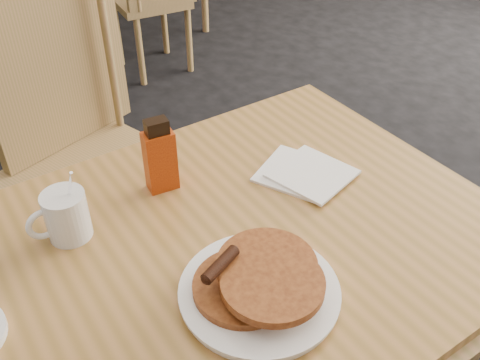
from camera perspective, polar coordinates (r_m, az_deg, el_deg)
name	(u,v)px	position (r m, az deg, el deg)	size (l,w,h in m)	color
main_table	(201,269)	(1.00, -4.22, -9.41)	(1.19, 0.81, 0.75)	#A5713A
chair_main_far	(79,129)	(1.62, -16.84, 5.27)	(0.58, 0.59, 1.01)	#9B7349
pancake_plate	(259,286)	(0.88, 2.09, -11.21)	(0.26, 0.26, 0.08)	white
coffee_mug	(65,215)	(1.01, -18.16, -3.59)	(0.11, 0.08, 0.15)	white
syrup_bottle	(160,158)	(1.07, -8.54, 2.39)	(0.06, 0.05, 0.16)	maroon
napkin_stack	(304,173)	(1.14, 6.90, 0.75)	(0.21, 0.22, 0.01)	white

